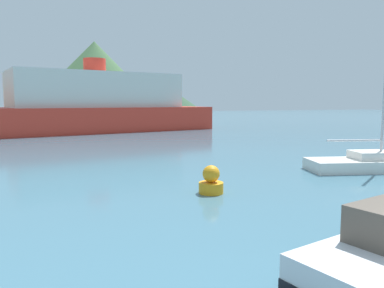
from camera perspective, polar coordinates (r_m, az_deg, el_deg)
The scene contains 5 objects.
sailboat_inner at distance 19.60m, azimuth 25.69°, elevation -2.54°, with size 6.27×3.47×7.74m.
ferry_distant at distance 43.50m, azimuth -14.45°, elevation 5.69°, with size 26.65×14.60×7.99m.
buoy_marker at distance 13.32m, azimuth 2.93°, elevation -5.77°, with size 0.88×0.88×1.01m.
hill_central at distance 79.92m, azimuth -14.53°, elevation 9.45°, with size 30.12×30.12×15.42m.
hill_east at distance 90.66m, azimuth -5.22°, elevation 7.04°, with size 24.78×24.78×8.45m.
Camera 1 is at (-6.15, -2.76, 3.23)m, focal length 35.00 mm.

